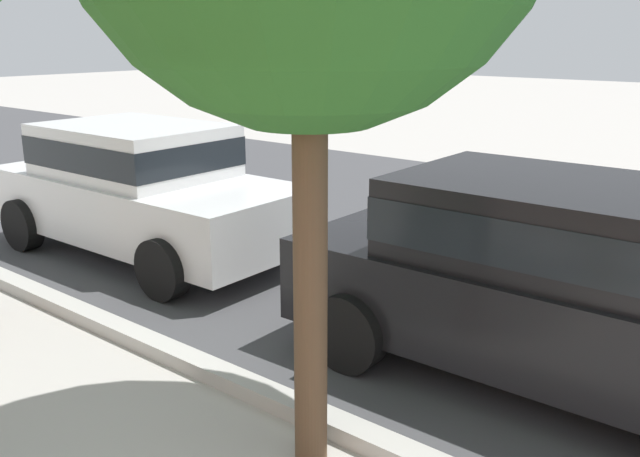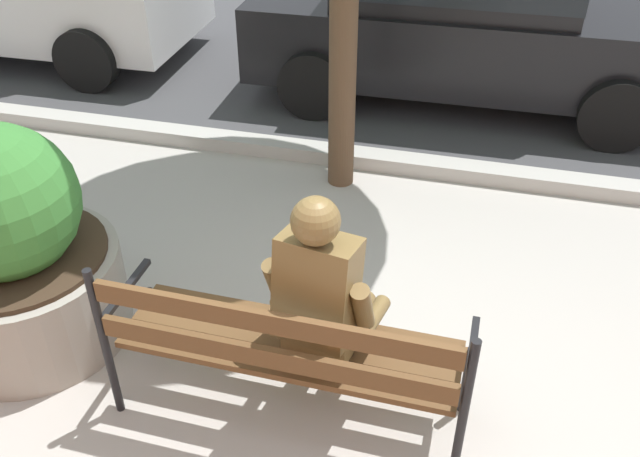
% 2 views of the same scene
% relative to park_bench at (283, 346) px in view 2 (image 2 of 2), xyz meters
% --- Properties ---
extents(ground_plane, '(80.00, 80.00, 0.00)m').
position_rel_park_bench_xyz_m(ground_plane, '(0.23, -0.17, -0.54)').
color(ground_plane, '#ADA8A0').
extents(street_surface, '(60.00, 9.00, 0.01)m').
position_rel_park_bench_xyz_m(street_surface, '(0.23, 7.33, -0.54)').
color(street_surface, '#424244').
rests_on(street_surface, ground).
extents(curb_stone, '(60.00, 0.20, 0.12)m').
position_rel_park_bench_xyz_m(curb_stone, '(0.23, 2.73, -0.48)').
color(curb_stone, '#B2AFA8').
rests_on(curb_stone, ground).
extents(park_bench, '(1.81, 0.56, 0.95)m').
position_rel_park_bench_xyz_m(park_bench, '(0.00, 0.00, 0.00)').
color(park_bench, brown).
rests_on(park_bench, ground).
extents(bronze_statue_seated, '(0.73, 0.79, 1.37)m').
position_rel_park_bench_xyz_m(bronze_statue_seated, '(0.19, 0.21, 0.12)').
color(bronze_statue_seated, brown).
rests_on(bronze_statue_seated, ground).
extents(concrete_planter, '(1.13, 1.13, 1.35)m').
position_rel_park_bench_xyz_m(concrete_planter, '(-1.65, 0.28, 0.04)').
color(concrete_planter, gray).
rests_on(concrete_planter, ground).
extents(parked_car_black, '(4.12, 1.96, 1.56)m').
position_rel_park_bench_xyz_m(parked_car_black, '(0.49, 4.38, 0.30)').
color(parked_car_black, black).
rests_on(parked_car_black, ground).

